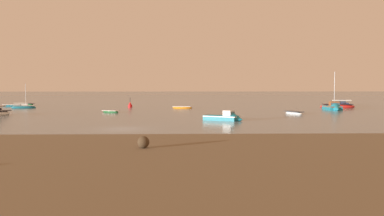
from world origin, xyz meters
name	(u,v)px	position (x,y,z in m)	size (l,w,h in m)	color
ground_plane	(123,129)	(0.00, 0.00, 0.00)	(800.00, 800.00, 0.00)	slate
tidal_rock_near	(143,142)	(3.46, -15.25, 0.65)	(0.80, 0.80, 0.80)	#402F1E
sailboat_moored_0	(337,106)	(39.43, 43.85, 0.35)	(7.36, 3.08, 8.00)	red
rowboat_moored_0	(28,104)	(-30.77, 58.26, 0.17)	(3.94, 3.77, 0.64)	#23602D
sailboat_moored_1	(24,107)	(-26.50, 43.85, 0.23)	(5.00, 2.35, 5.39)	#197084
rowboat_moored_1	(182,108)	(6.43, 41.38, 0.18)	(4.34, 2.48, 0.65)	orange
rowboat_moored_2	(294,113)	(24.31, 23.06, 0.18)	(2.71, 4.32, 0.65)	white
motorboat_moored_1	(342,104)	(45.10, 55.24, 0.31)	(3.06, 5.64, 2.04)	navy
rowboat_moored_4	(13,106)	(-31.74, 51.24, 0.19)	(4.39, 1.51, 0.69)	#197084
motorboat_moored_2	(334,108)	(35.02, 34.24, 0.37)	(2.59, 6.60, 2.45)	#197084
rowboat_moored_7	(111,112)	(-5.89, 27.98, 0.14)	(3.38, 2.68, 0.52)	#23602D
motorboat_moored_3	(227,118)	(12.00, 10.29, 0.30)	(5.43, 4.23, 1.99)	#197084
channel_buoy	(130,105)	(-4.73, 46.13, 0.46)	(0.90, 0.90, 2.30)	red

